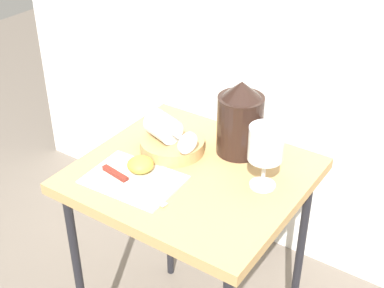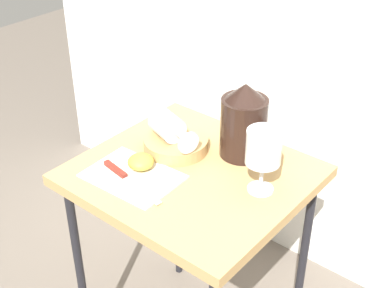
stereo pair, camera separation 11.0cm
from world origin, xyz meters
The scene contains 8 objects.
table centered at (0.00, 0.00, 0.60)m, with size 0.56×0.51×0.67m.
linen_napkin centered at (-0.10, -0.11, 0.67)m, with size 0.23×0.17×0.00m, color silver.
basket_tray centered at (-0.10, 0.05, 0.69)m, with size 0.17×0.17×0.04m, color tan.
pitcher centered at (0.05, 0.15, 0.75)m, with size 0.17×0.12×0.20m.
wine_glass_upright centered at (0.18, 0.04, 0.78)m, with size 0.08×0.08×0.16m.
wine_glass_tipped_near centered at (-0.11, 0.04, 0.74)m, with size 0.16×0.11×0.07m.
apple_half_left centered at (-0.10, -0.08, 0.69)m, with size 0.07×0.07×0.04m, color #B29938.
knife centered at (-0.11, -0.13, 0.68)m, with size 0.22×0.05×0.01m.
Camera 2 is at (0.71, -0.87, 1.45)m, focal length 50.48 mm.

